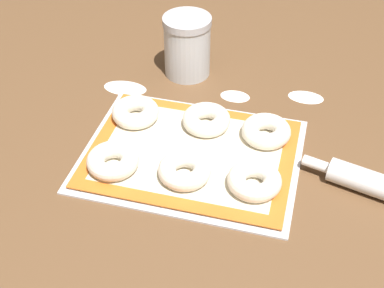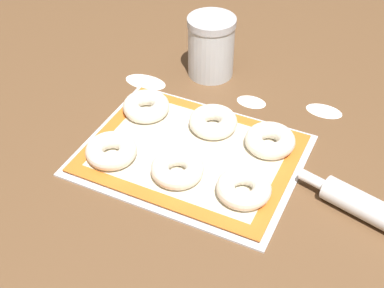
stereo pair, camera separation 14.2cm
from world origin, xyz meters
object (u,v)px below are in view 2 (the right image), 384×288
at_px(baking_tray, 192,153).
at_px(bagel_back_right, 270,140).
at_px(bagel_back_left, 146,106).
at_px(flour_canister, 211,47).
at_px(bagel_front_left, 111,151).
at_px(bagel_front_right, 244,188).
at_px(bagel_back_center, 213,122).
at_px(bagel_front_center, 177,169).

bearing_deg(baking_tray, bagel_back_right, 29.67).
relative_size(baking_tray, bagel_back_right, 4.25).
relative_size(bagel_back_left, flour_canister, 0.69).
bearing_deg(bagel_front_left, bagel_front_right, 3.44).
height_order(baking_tray, bagel_back_right, bagel_back_right).
bearing_deg(bagel_front_left, bagel_back_left, 93.35).
bearing_deg(bagel_back_center, bagel_back_right, -2.60).
xyz_separation_m(bagel_front_right, bagel_back_left, (-0.27, 0.13, 0.00)).
distance_m(bagel_front_left, bagel_front_right, 0.26).
xyz_separation_m(baking_tray, bagel_back_right, (0.13, 0.07, 0.02)).
bearing_deg(flour_canister, bagel_front_left, -97.00).
height_order(bagel_front_right, flour_canister, flour_canister).
relative_size(baking_tray, bagel_front_right, 4.25).
xyz_separation_m(baking_tray, bagel_back_left, (-0.14, 0.07, 0.02)).
xyz_separation_m(bagel_front_left, bagel_back_left, (-0.01, 0.15, 0.00)).
bearing_deg(bagel_front_center, bagel_back_right, 49.67).
xyz_separation_m(bagel_front_right, flour_canister, (-0.21, 0.34, 0.04)).
bearing_deg(bagel_front_right, flour_canister, 122.20).
bearing_deg(bagel_front_right, bagel_back_center, 129.93).
height_order(bagel_front_right, bagel_back_center, same).
distance_m(bagel_front_left, bagel_front_center, 0.13).
bearing_deg(bagel_back_center, bagel_front_right, -50.07).
xyz_separation_m(bagel_back_left, bagel_back_center, (0.14, 0.01, 0.00)).
bearing_deg(bagel_back_right, flour_canister, 136.77).
relative_size(bagel_front_left, bagel_back_right, 1.00).
height_order(bagel_back_center, bagel_back_right, same).
height_order(bagel_back_left, bagel_back_center, same).
height_order(bagel_back_right, flour_canister, flour_canister).
distance_m(bagel_front_center, flour_canister, 0.36).
relative_size(baking_tray, bagel_front_center, 4.25).
relative_size(baking_tray, bagel_back_left, 4.25).
distance_m(bagel_front_right, bagel_back_left, 0.30).
height_order(bagel_front_left, bagel_front_right, same).
xyz_separation_m(bagel_front_right, bagel_back_right, (-0.00, 0.14, 0.00)).
height_order(baking_tray, bagel_back_center, bagel_back_center).
height_order(baking_tray, bagel_back_left, bagel_back_left).
xyz_separation_m(bagel_front_left, bagel_back_right, (0.26, 0.16, 0.00)).
height_order(bagel_front_center, bagel_back_right, same).
bearing_deg(bagel_front_left, bagel_back_center, 49.76).
bearing_deg(baking_tray, bagel_back_center, 83.72).
height_order(bagel_back_left, flour_canister, flour_canister).
bearing_deg(baking_tray, flour_canister, 107.01).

